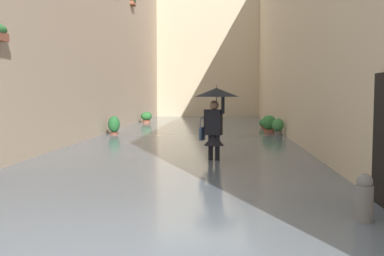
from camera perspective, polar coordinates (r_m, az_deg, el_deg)
The scene contains 12 objects.
ground_plane at distance 18.36m, azimuth 0.21°, elevation -1.47°, with size 70.11×70.11×0.00m, color slate.
flood_water at distance 18.35m, azimuth 0.21°, elevation -1.13°, with size 8.16×34.04×0.22m, color slate.
building_facade_left at distance 18.78m, azimuth 14.74°, elevation 14.21°, with size 2.04×32.04×10.25m.
building_facade_right at distance 19.38m, azimuth -13.80°, elevation 13.16°, with size 2.04×32.04×9.74m.
building_facade_far at distance 33.30m, azimuth 2.10°, elevation 9.60°, with size 10.96×1.80×9.77m, color beige.
person_wading at distance 11.11m, azimuth 3.00°, elevation 2.55°, with size 1.12×1.12×2.10m.
potted_plant_mid_left at distance 21.61m, azimuth 9.16°, elevation 0.44°, with size 0.46×0.46×0.67m.
potted_plant_near_right at distance 25.50m, azimuth -5.86°, elevation 1.27°, with size 0.63×0.63×0.85m.
potted_plant_far_left at distance 18.02m, azimuth 10.95°, elevation -0.00°, with size 0.46×0.46×0.90m.
potted_plant_near_left at distance 19.23m, azimuth 9.82°, elevation 0.38°, with size 0.63×0.63×0.96m.
potted_plant_far_right at distance 18.45m, azimuth -9.95°, elevation 0.18°, with size 0.48×0.48×0.97m.
mooring_bollard at distance 6.32m, azimuth 21.14°, elevation -9.26°, with size 0.23×0.23×0.85m.
Camera 1 is at (-1.32, 4.20, 1.89)m, focal length 41.68 mm.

